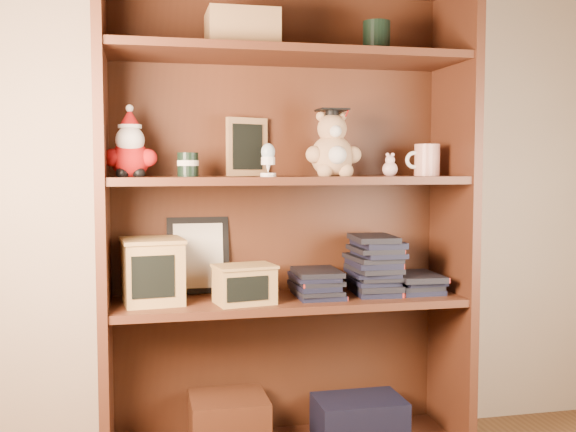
{
  "coord_description": "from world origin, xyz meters",
  "views": [
    {
      "loc": [
        -0.42,
        -0.84,
        0.98
      ],
      "look_at": [
        0.06,
        1.3,
        0.82
      ],
      "focal_mm": 42.0,
      "sensor_mm": 36.0,
      "label": 1
    }
  ],
  "objects_px": {
    "teacher_mug": "(426,160)",
    "treats_box": "(153,271)",
    "grad_teddy_bear": "(333,150)",
    "bookcase": "(284,227)"
  },
  "relations": [
    {
      "from": "teacher_mug",
      "to": "bookcase",
      "type": "bearing_deg",
      "value": 174.06
    },
    {
      "from": "bookcase",
      "to": "teacher_mug",
      "type": "distance_m",
      "value": 0.54
    },
    {
      "from": "grad_teddy_bear",
      "to": "teacher_mug",
      "type": "xyz_separation_m",
      "value": [
        0.34,
        0.01,
        -0.03
      ]
    },
    {
      "from": "grad_teddy_bear",
      "to": "treats_box",
      "type": "bearing_deg",
      "value": 179.41
    },
    {
      "from": "treats_box",
      "to": "bookcase",
      "type": "bearing_deg",
      "value": 6.74
    },
    {
      "from": "bookcase",
      "to": "teacher_mug",
      "type": "bearing_deg",
      "value": -5.94
    },
    {
      "from": "teacher_mug",
      "to": "treats_box",
      "type": "distance_m",
      "value": 0.99
    },
    {
      "from": "grad_teddy_bear",
      "to": "teacher_mug",
      "type": "height_order",
      "value": "grad_teddy_bear"
    },
    {
      "from": "bookcase",
      "to": "grad_teddy_bear",
      "type": "relative_size",
      "value": 7.02
    },
    {
      "from": "bookcase",
      "to": "grad_teddy_bear",
      "type": "height_order",
      "value": "bookcase"
    }
  ]
}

